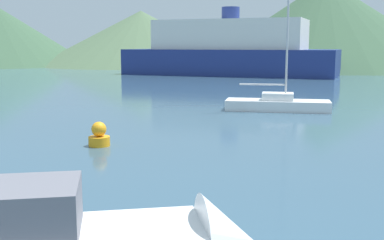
% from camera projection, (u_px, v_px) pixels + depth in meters
% --- Properties ---
extents(sailboat_inner, '(5.99, 2.01, 11.02)m').
position_uv_depth(sailboat_inner, '(278.00, 102.00, 27.88)').
color(sailboat_inner, white).
rests_on(sailboat_inner, ground_plane).
extents(ferry_distant, '(27.74, 14.00, 8.45)m').
position_uv_depth(ferry_distant, '(230.00, 51.00, 60.95)').
color(ferry_distant, navy).
rests_on(ferry_distant, ground_plane).
extents(buoy_marker, '(0.81, 0.81, 0.93)m').
position_uv_depth(buoy_marker, '(99.00, 136.00, 18.14)').
color(buoy_marker, orange).
rests_on(buoy_marker, ground_plane).
extents(hill_central, '(39.09, 39.09, 10.08)m').
position_uv_depth(hill_central, '(141.00, 38.00, 90.72)').
color(hill_central, '#4C6647').
rests_on(hill_central, ground_plane).
extents(hill_east, '(43.84, 43.84, 14.34)m').
position_uv_depth(hill_east, '(325.00, 24.00, 79.93)').
color(hill_east, '#38563D').
rests_on(hill_east, ground_plane).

